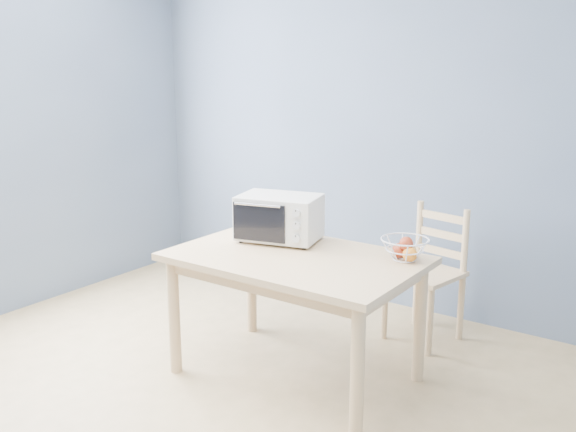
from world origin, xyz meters
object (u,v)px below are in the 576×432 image
Objects in this scene: dining_table at (295,272)px; toaster_oven at (276,217)px; fruit_basket at (406,248)px; dining_chair at (428,275)px.

toaster_oven reaches higher than dining_table.
fruit_basket is (0.55, 0.28, 0.17)m from dining_table.
dining_chair is at bearing 34.17° from toaster_oven.
dining_chair is (0.69, 0.77, -0.46)m from toaster_oven.
toaster_oven reaches higher than fruit_basket.
dining_chair is (-0.14, 0.69, -0.38)m from fruit_basket.
dining_chair is at bearing 101.59° from fruit_basket.
dining_table is at bearing -101.62° from dining_chair.
dining_table is 2.54× the size of toaster_oven.
toaster_oven is at bearing -174.11° from fruit_basket.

